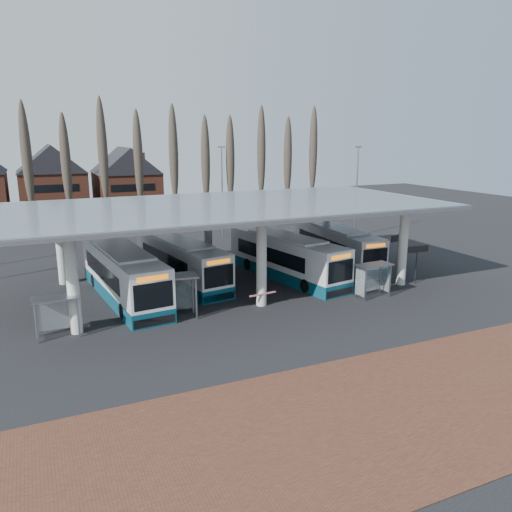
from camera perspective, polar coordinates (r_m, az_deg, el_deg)
name	(u,v)px	position (r m, az deg, el deg)	size (l,w,h in m)	color
ground	(278,317)	(32.27, 2.50, -6.94)	(140.00, 140.00, 0.00)	black
brick_strip	(403,406)	(23.20, 16.50, -16.16)	(70.00, 10.00, 0.03)	brown
station_canopy	(231,212)	(37.95, -2.87, 5.04)	(32.00, 16.00, 6.34)	silver
poplar_row	(154,158)	(61.54, -11.62, 10.95)	(45.10, 1.10, 14.50)	#473D33
townhouse_row	(12,179)	(71.18, -26.13, 7.89)	(36.80, 10.30, 12.25)	brown
lamp_post_b	(222,190)	(56.80, -3.90, 7.52)	(0.80, 0.16, 10.17)	slate
lamp_post_c	(357,190)	(58.09, 11.42, 7.42)	(0.80, 0.16, 10.17)	slate
bus_0	(123,275)	(36.61, -14.94, -2.09)	(4.10, 13.28, 3.63)	silver
bus_1	(181,262)	(39.90, -8.56, -0.65)	(4.46, 12.49, 3.40)	silver
bus_2	(285,257)	(40.64, 3.37, -0.17)	(4.88, 12.99, 3.53)	silver
bus_3	(336,246)	(45.76, 9.09, 1.14)	(3.20, 12.24, 3.37)	silver
shelter_0	(56,307)	(30.88, -21.89, -5.48)	(2.58, 1.29, 2.39)	gray
shelter_1	(173,287)	(31.93, -9.42, -3.47)	(3.20, 1.89, 2.81)	gray
shelter_2	(372,273)	(36.62, 13.15, -1.88)	(2.68, 1.43, 2.43)	gray
info_sign_0	(417,252)	(40.65, 17.93, 0.43)	(2.02, 0.24, 3.01)	black
info_sign_1	(399,240)	(43.53, 16.04, 1.72)	(2.15, 0.77, 3.29)	black
barrier	(262,295)	(33.94, 0.70, -4.46)	(2.05, 0.67, 1.03)	black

